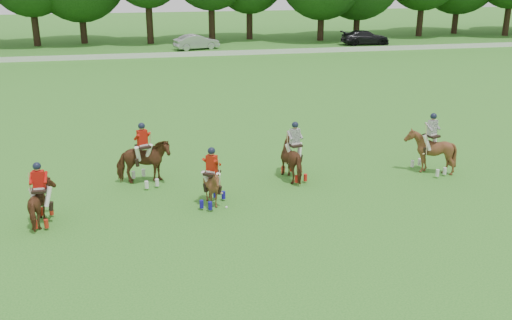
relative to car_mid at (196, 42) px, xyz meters
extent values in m
plane|color=#26691E|center=(-4.32, -42.50, -0.73)|extent=(180.00, 180.00, 0.00)
cylinder|color=black|center=(-15.95, 5.99, 1.59)|extent=(0.70, 0.70, 4.64)
cylinder|color=black|center=(-11.31, 7.02, 1.42)|extent=(0.70, 0.70, 4.31)
cylinder|color=black|center=(-4.36, 5.50, 1.89)|extent=(0.70, 0.70, 5.24)
cylinder|color=black|center=(2.31, 5.74, 1.86)|extent=(0.70, 0.70, 5.19)
cylinder|color=black|center=(6.74, 7.12, 1.51)|extent=(0.70, 0.70, 4.48)
cylinder|color=black|center=(14.22, 4.32, 1.37)|extent=(0.70, 0.70, 4.21)
cylinder|color=black|center=(18.93, 5.67, 1.30)|extent=(0.70, 0.70, 4.07)
cylinder|color=black|center=(26.84, 5.88, 1.66)|extent=(0.70, 0.70, 4.79)
cylinder|color=black|center=(32.27, 7.42, 1.49)|extent=(0.70, 0.70, 4.44)
cylinder|color=black|center=(37.10, 4.24, 1.70)|extent=(0.70, 0.70, 4.86)
cube|color=white|center=(-4.32, -4.50, -0.51)|extent=(120.00, 0.10, 0.44)
imported|color=#ABAAB0|center=(0.00, 0.00, 0.00)|extent=(4.70, 2.69, 1.46)
imported|color=black|center=(17.76, 0.00, 0.00)|extent=(5.17, 2.30, 1.47)
imported|color=#533116|center=(-9.08, -39.21, -0.04)|extent=(0.79, 1.66, 1.39)
cube|color=black|center=(-9.08, -39.21, 0.47)|extent=(0.45, 0.57, 0.08)
cylinder|color=tan|center=(-9.38, -39.20, 0.39)|extent=(0.04, 0.21, 1.29)
imported|color=#533116|center=(-5.75, -36.24, 0.15)|extent=(2.18, 2.04, 1.76)
cube|color=black|center=(-5.75, -36.24, 0.79)|extent=(0.62, 0.68, 0.08)
cylinder|color=tan|center=(-5.48, -36.12, 0.71)|extent=(0.11, 0.21, 1.29)
imported|color=#533116|center=(-3.46, -38.83, -0.03)|extent=(1.66, 1.70, 1.41)
cube|color=black|center=(-3.46, -38.83, 0.49)|extent=(0.68, 0.71, 0.08)
cylinder|color=tan|center=(-3.21, -39.00, 0.41)|extent=(0.14, 0.19, 1.29)
imported|color=#533116|center=(0.05, -36.83, 0.08)|extent=(1.24, 2.06, 1.62)
cube|color=black|center=(0.05, -36.83, 0.67)|extent=(0.54, 0.64, 0.08)
cylinder|color=tan|center=(-0.25, -36.89, 0.59)|extent=(0.07, 0.21, 1.29)
imported|color=#533116|center=(5.60, -37.24, 0.17)|extent=(1.94, 2.05, 1.80)
cube|color=black|center=(5.60, -37.24, 0.83)|extent=(0.61, 0.68, 0.08)
cylinder|color=tan|center=(5.32, -37.35, 0.75)|extent=(0.10, 0.21, 1.29)
sphere|color=white|center=(-3.03, -39.19, -0.69)|extent=(0.09, 0.09, 0.09)
camera|label=1|loc=(-5.67, -57.26, 7.34)|focal=40.00mm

